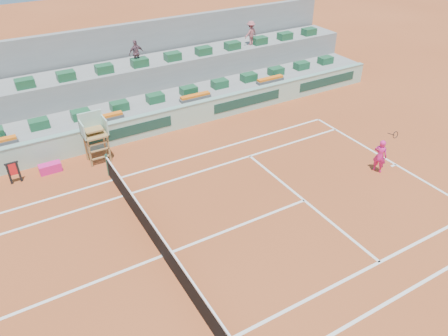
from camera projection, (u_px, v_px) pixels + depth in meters
The scene contains 16 objects.
ground at pixel (162, 256), 15.41m from camera, with size 90.00×90.00×0.00m, color #953F1C.
seating_tier_lower at pixel (79, 122), 22.83m from camera, with size 36.00×4.00×1.20m, color gray.
seating_tier_upper at pixel (69, 99), 23.61m from camera, with size 36.00×2.40×2.60m, color gray.
stadium_back_wall at pixel (59, 74), 24.28m from camera, with size 36.00×0.40×4.40m, color gray.
player_bag at pixel (50, 168), 19.83m from camera, with size 0.97×0.43×0.43m, color #E21D7B.
spectator_mid at pixel (136, 53), 23.84m from camera, with size 0.84×0.35×1.44m, color #724C57.
spectator_right at pixel (251, 33), 27.08m from camera, with size 0.94×0.54×1.46m, color #A05055.
court_lines at pixel (162, 256), 15.41m from camera, with size 23.89×11.09×0.01m.
tennis_net at pixel (161, 245), 15.12m from camera, with size 0.10×11.97×1.10m.
advertising_hoarding at pixel (91, 139), 21.23m from camera, with size 36.00×0.34×1.26m.
umpire_chair at pixel (94, 131), 20.00m from camera, with size 1.10×0.90×2.40m.
seat_row_lower at pixel (81, 115), 21.74m from camera, with size 32.90×0.60×0.44m.
seat_row_upper at pixel (66, 76), 22.35m from camera, with size 32.90×0.60×0.44m.
flower_planters at pixel (54, 130), 20.56m from camera, with size 26.80×0.36×0.28m.
towel_rack at pixel (13, 171), 18.91m from camera, with size 0.57×0.09×1.03m.
tennis_player at pixel (380, 156), 19.58m from camera, with size 0.58×0.91×2.28m.
Camera 1 is at (-3.82, -10.81, 10.98)m, focal length 35.00 mm.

